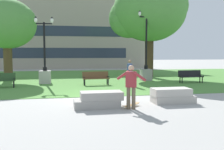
{
  "coord_description": "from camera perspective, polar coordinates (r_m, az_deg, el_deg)",
  "views": [
    {
      "loc": [
        -1.73,
        -12.74,
        2.16
      ],
      "look_at": [
        0.42,
        -1.4,
        1.2
      ],
      "focal_mm": 42.0,
      "sensor_mm": 36.0,
      "label": 1
    }
  ],
  "objects": [
    {
      "name": "ground_plane",
      "position": [
        13.04,
        -2.98,
        -4.79
      ],
      "size": [
        140.0,
        140.0,
        0.0
      ],
      "primitive_type": "plane",
      "color": "#A3A09B"
    },
    {
      "name": "grass_lawn",
      "position": [
        22.91,
        -6.37,
        -0.66
      ],
      "size": [
        40.0,
        20.0,
        0.02
      ],
      "primitive_type": "cube",
      "color": "#4C8438",
      "rests_on": "ground"
    },
    {
      "name": "concrete_block_center",
      "position": [
        10.48,
        -2.87,
        -5.44
      ],
      "size": [
        1.92,
        0.9,
        0.64
      ],
      "color": "#9E9991",
      "rests_on": "ground"
    },
    {
      "name": "concrete_block_left",
      "position": [
        11.78,
        12.92,
        -4.42
      ],
      "size": [
        1.82,
        0.9,
        0.64
      ],
      "color": "#B2ADA3",
      "rests_on": "ground"
    },
    {
      "name": "person_skateboarder",
      "position": [
        10.08,
        4.18,
        -2.02
      ],
      "size": [
        0.99,
        0.95,
        1.71
      ],
      "color": "brown",
      "rests_on": "ground"
    },
    {
      "name": "skateboard",
      "position": [
        10.62,
        4.17,
        -6.53
      ],
      "size": [
        0.88,
        0.84,
        0.14
      ],
      "color": "olive",
      "rests_on": "ground"
    },
    {
      "name": "park_bench_near_left",
      "position": [
        17.76,
        -3.54,
        -0.5
      ],
      "size": [
        1.84,
        0.67,
        0.9
      ],
      "color": "brown",
      "rests_on": "grass_lawn"
    },
    {
      "name": "park_bench_near_right",
      "position": [
        19.87,
        16.72,
        -0.13
      ],
      "size": [
        1.82,
        0.6,
        0.9
      ],
      "color": "black",
      "rests_on": "grass_lawn"
    },
    {
      "name": "park_bench_far_left",
      "position": [
        17.74,
        -23.18,
        -0.88
      ],
      "size": [
        1.84,
        0.7,
        0.9
      ],
      "color": "#284723",
      "rests_on": "grass_lawn"
    },
    {
      "name": "lamp_post_center",
      "position": [
        20.79,
        7.42,
        1.83
      ],
      "size": [
        1.32,
        0.8,
        5.45
      ],
      "color": "gray",
      "rests_on": "grass_lawn"
    },
    {
      "name": "lamp_post_right",
      "position": [
        19.18,
        -14.4,
        1.1
      ],
      "size": [
        1.32,
        0.8,
        4.71
      ],
      "color": "#ADA89E",
      "rests_on": "grass_lawn"
    },
    {
      "name": "tree_far_right",
      "position": [
        22.18,
        -22.07,
        10.09
      ],
      "size": [
        4.73,
        4.5,
        6.33
      ],
      "color": "#4C3823",
      "rests_on": "grass_lawn"
    },
    {
      "name": "tree_near_left",
      "position": [
        23.9,
        7.99,
        13.53
      ],
      "size": [
        6.71,
        6.39,
        8.61
      ],
      "color": "#42301E",
      "rests_on": "grass_lawn"
    },
    {
      "name": "person_bystander_near_lawn",
      "position": [
        17.32,
        3.88,
        0.85
      ],
      "size": [
        0.26,
        0.62,
        1.71
      ],
      "color": "#28282D",
      "rests_on": "grass_lawn"
    },
    {
      "name": "building_facade_distant",
      "position": [
        37.38,
        -10.44,
        9.75
      ],
      "size": [
        23.32,
        1.03,
        10.95
      ],
      "color": "gray",
      "rests_on": "ground"
    }
  ]
}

